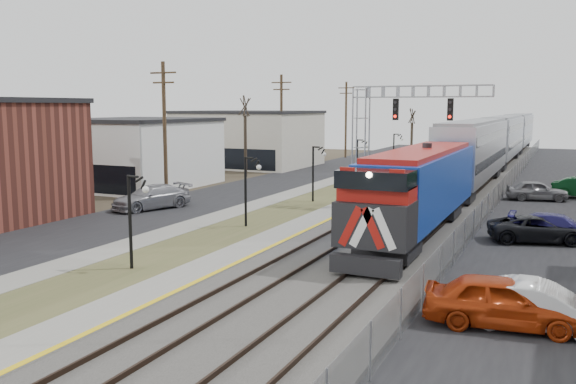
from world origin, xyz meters
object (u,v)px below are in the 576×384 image
Objects in this scene: signal_gantry at (386,125)px; car_lot_a at (503,303)px; train at (495,144)px; car_lot_b at (539,308)px.

signal_gantry is 1.89× the size of car_lot_a.
signal_gantry reaches higher than train.
train is 47.58m from car_lot_b.
signal_gantry is (-4.28, -26.64, 2.67)m from train.
car_lot_a is (9.57, -20.65, -4.78)m from signal_gantry.
signal_gantry is 23.56m from car_lot_b.
train is at bearing -0.84° from car_lot_a.
car_lot_a reaches higher than car_lot_b.
car_lot_a is at bearing -83.61° from train.
car_lot_b is at bearing -62.57° from signal_gantry.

